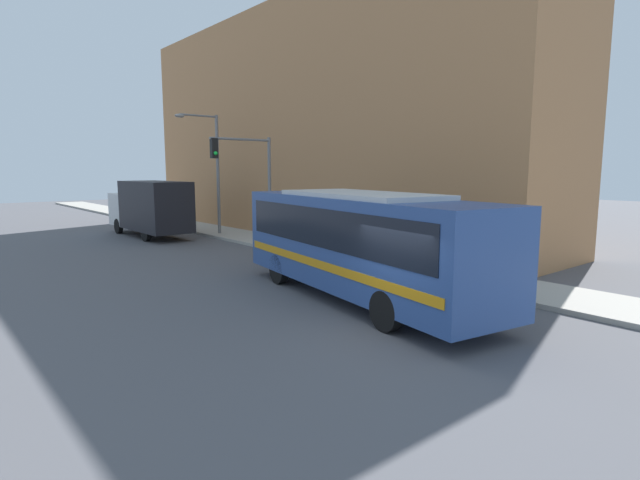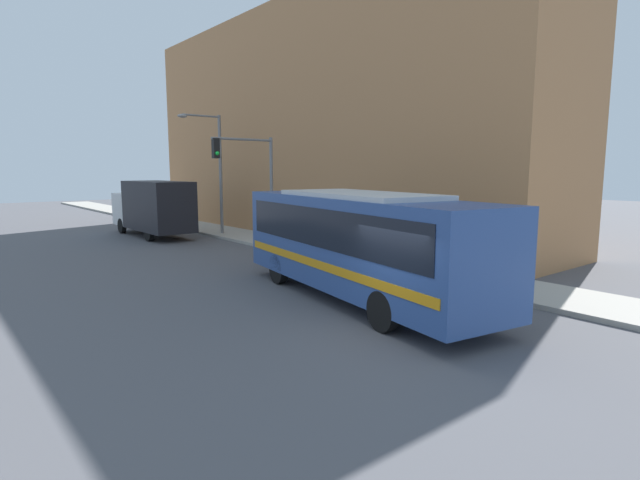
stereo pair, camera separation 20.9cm
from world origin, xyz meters
name	(u,v)px [view 1 (the left image)]	position (x,y,z in m)	size (l,w,h in m)	color
ground_plane	(404,334)	(0.00, 0.00, 0.00)	(120.00, 120.00, 0.00)	#515156
sidewalk	(217,231)	(5.93, 20.00, 0.07)	(2.85, 70.00, 0.15)	#A8A399
building_facade	(315,125)	(10.35, 15.86, 6.45)	(6.00, 29.72, 12.91)	#B27A4C
city_bus	(360,238)	(1.39, 2.92, 1.83)	(4.20, 10.29, 3.17)	#2D4C8C
delivery_truck	(150,207)	(2.08, 20.74, 1.72)	(2.23, 7.56, 3.18)	black
fire_hydrant	(453,271)	(5.10, 2.25, 0.48)	(0.22, 0.30, 0.67)	red
traffic_light_pole	(250,171)	(4.12, 13.20, 3.75)	(3.28, 0.35, 5.24)	slate
parking_meter	(328,234)	(5.10, 8.60, 1.10)	(0.14, 0.14, 1.41)	slate
street_lamp	(212,163)	(4.99, 18.60, 4.19)	(2.59, 0.28, 6.74)	slate
pedestrian_near_corner	(326,232)	(6.16, 9.96, 0.96)	(0.34, 0.34, 1.60)	#23283D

